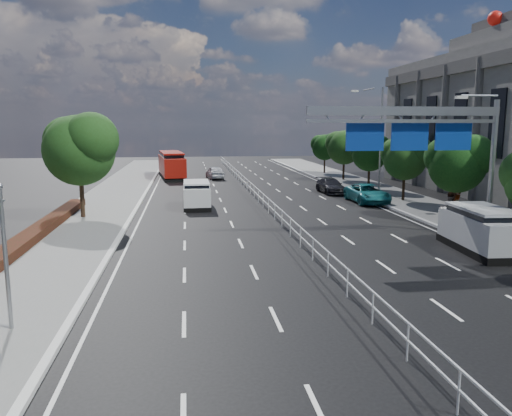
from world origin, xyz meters
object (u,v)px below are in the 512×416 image
object	(u,v)px
near_car_silver	(215,172)
silver_minivan	(482,230)
overhead_gantry	(425,131)
pedestrian_b	(449,209)
white_minivan	(197,195)
pedestrian_a	(457,203)
near_car_dark	(176,160)
parked_car_teal	(367,193)
parked_car_dark	(331,186)
red_bus	(172,164)

from	to	relation	value
near_car_silver	silver_minivan	world-z (taller)	silver_minivan
near_car_silver	overhead_gantry	bearing A→B (deg)	99.67
silver_minivan	pedestrian_b	world-z (taller)	silver_minivan
white_minivan	pedestrian_b	world-z (taller)	pedestrian_b
white_minivan	pedestrian_a	xyz separation A→B (m)	(16.01, -7.17, 0.13)
white_minivan	near_car_dark	xyz separation A→B (m)	(-2.12, 37.57, -0.12)
near_car_silver	parked_car_teal	bearing A→B (deg)	112.57
near_car_dark	parked_car_dark	size ratio (longest dim) A/B	1.13
white_minivan	near_car_dark	distance (m)	37.63
parked_car_teal	overhead_gantry	bearing A→B (deg)	-97.79
near_car_dark	parked_car_dark	bearing A→B (deg)	107.25
red_bus	pedestrian_b	distance (m)	34.57
white_minivan	near_car_silver	distance (m)	19.64
white_minivan	overhead_gantry	bearing A→B (deg)	-45.18
parked_car_teal	pedestrian_b	xyz separation A→B (m)	(1.30, -9.74, 0.40)
overhead_gantry	silver_minivan	xyz separation A→B (m)	(1.56, -3.19, -4.57)
near_car_dark	silver_minivan	world-z (taller)	silver_minivan
white_minivan	pedestrian_a	world-z (taller)	pedestrian_a
parked_car_teal	pedestrian_a	bearing A→B (deg)	-69.27
parked_car_dark	pedestrian_a	xyz separation A→B (m)	(4.20, -13.39, 0.43)
red_bus	overhead_gantry	bearing A→B (deg)	-73.58
silver_minivan	parked_car_dark	size ratio (longest dim) A/B	1.19
near_car_silver	near_car_dark	xyz separation A→B (m)	(-4.57, 18.08, 0.11)
red_bus	parked_car_teal	xyz separation A→B (m)	(15.39, -20.53, -0.81)
overhead_gantry	near_car_dark	distance (m)	51.09
pedestrian_b	red_bus	bearing A→B (deg)	-37.63
silver_minivan	parked_car_dark	bearing A→B (deg)	97.20
red_bus	near_car_silver	world-z (taller)	red_bus
pedestrian_b	parked_car_teal	bearing A→B (deg)	-58.89
near_car_silver	near_car_dark	size ratio (longest dim) A/B	0.83
white_minivan	pedestrian_b	distance (m)	17.06
silver_minivan	pedestrian_a	bearing A→B (deg)	72.12
overhead_gantry	parked_car_dark	size ratio (longest dim) A/B	2.34
overhead_gantry	white_minivan	xyz separation A→B (m)	(-11.49, 11.44, -4.67)
pedestrian_a	white_minivan	bearing A→B (deg)	-64.13
near_car_silver	parked_car_dark	distance (m)	16.24
near_car_dark	pedestrian_b	xyz separation A→B (m)	(16.47, -46.79, 0.30)
near_car_dark	silver_minivan	size ratio (longest dim) A/B	0.96
near_car_silver	pedestrian_b	world-z (taller)	pedestrian_b
white_minivan	near_car_silver	world-z (taller)	white_minivan
overhead_gantry	near_car_dark	xyz separation A→B (m)	(-13.61, 49.01, -4.79)
red_bus	pedestrian_b	bearing A→B (deg)	-67.77
near_car_silver	silver_minivan	size ratio (longest dim) A/B	0.79
pedestrian_a	pedestrian_b	bearing A→B (deg)	10.92
white_minivan	near_car_silver	bearing A→B (deg)	82.52
parked_car_teal	parked_car_dark	size ratio (longest dim) A/B	1.17
near_car_dark	pedestrian_b	distance (m)	49.61
near_car_dark	pedestrian_a	bearing A→B (deg)	105.34
red_bus	near_car_dark	distance (m)	16.54
near_car_silver	pedestrian_b	xyz separation A→B (m)	(11.90, -28.71, 0.41)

